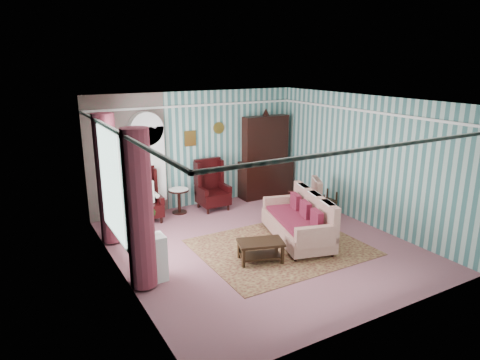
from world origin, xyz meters
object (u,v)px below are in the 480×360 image
bookcase (148,170)px  wingback_right (213,185)px  seated_woman (144,197)px  nest_table (325,201)px  wingback_left (144,196)px  plant_stand (149,259)px  coffee_table (260,251)px  dresser_hutch (266,154)px  sofa (297,215)px  floral_armchair (304,199)px  round_side_table (179,201)px

bookcase → wingback_right: bookcase is taller
seated_woman → nest_table: (4.07, -1.55, -0.32)m
bookcase → wingback_right: size_ratio=1.79×
wingback_left → wingback_right: bearing=0.0°
plant_stand → coffee_table: 2.05m
wingback_left → wingback_right: 1.75m
dresser_hutch → wingback_right: size_ratio=1.89×
seated_woman → plant_stand: (-0.80, -2.75, -0.19)m
wingback_right → nest_table: size_ratio=2.31×
nest_table → sofa: size_ratio=0.27×
bookcase → seated_woman: bearing=-122.7°
coffee_table → plant_stand: bearing=171.2°
dresser_hutch → coffee_table: dresser_hutch is taller
bookcase → floral_armchair: 3.74m
dresser_hutch → round_side_table: dresser_hutch is taller
wingback_right → plant_stand: wingback_right is taller
seated_woman → nest_table: size_ratio=2.19×
round_side_table → plant_stand: (-1.70, -2.90, 0.10)m
wingback_right → plant_stand: (-2.55, -2.75, -0.22)m
wingback_right → plant_stand: 3.76m
round_side_table → nest_table: 3.60m
round_side_table → sofa: size_ratio=0.30×
nest_table → sofa: sofa is taller
plant_stand → sofa: (3.18, 0.12, 0.16)m
coffee_table → floral_armchair: bearing=34.0°
sofa → wingback_right: bearing=28.5°
wingback_left → dresser_hutch: bearing=4.4°
wingback_right → seated_woman: 1.75m
bookcase → sofa: bookcase is taller
wingback_right → round_side_table: (-0.85, 0.15, -0.33)m
seated_woman → bookcase: bearing=57.3°
wingback_left → nest_table: size_ratio=2.31×
dresser_hutch → sofa: 3.17m
dresser_hutch → wingback_left: size_ratio=1.89×
floral_armchair → wingback_left: bearing=91.3°
wingback_left → floral_armchair: bearing=-26.5°
round_side_table → floral_armchair: bearing=-36.7°
coffee_table → round_side_table: bearing=95.7°
seated_woman → sofa: bearing=-47.8°
floral_armchair → seated_woman: bearing=91.3°
wingback_right → coffee_table: bearing=-99.8°
dresser_hutch → plant_stand: (-4.30, -3.02, -0.78)m
bookcase → wingback_left: bearing=-122.7°
dresser_hutch → round_side_table: size_ratio=3.93×
dresser_hutch → plant_stand: bearing=-144.9°
sofa → floral_armchair: (0.93, 0.98, -0.09)m
nest_table → plant_stand: plant_stand is taller
wingback_right → round_side_table: 0.92m
seated_woman → floral_armchair: 3.70m
round_side_table → coffee_table: round_side_table is taller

